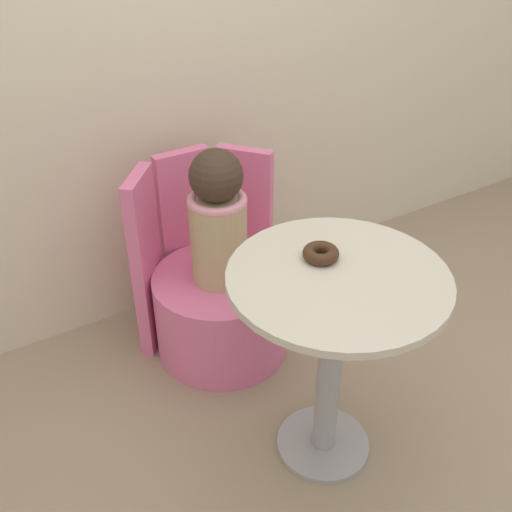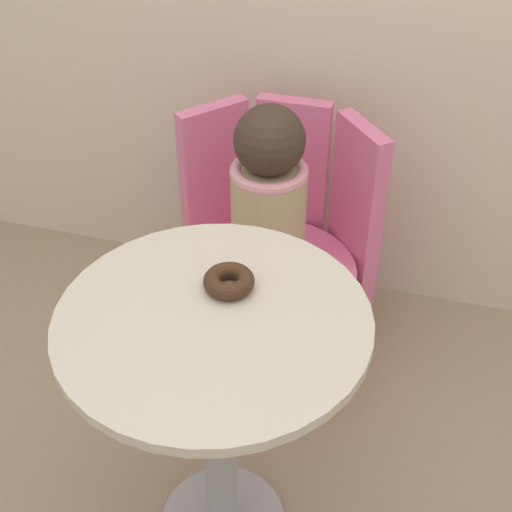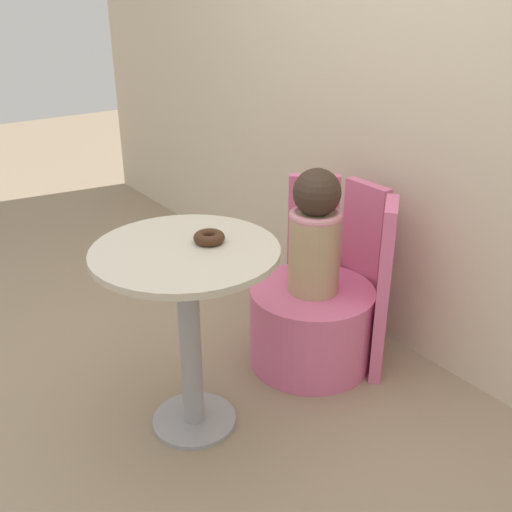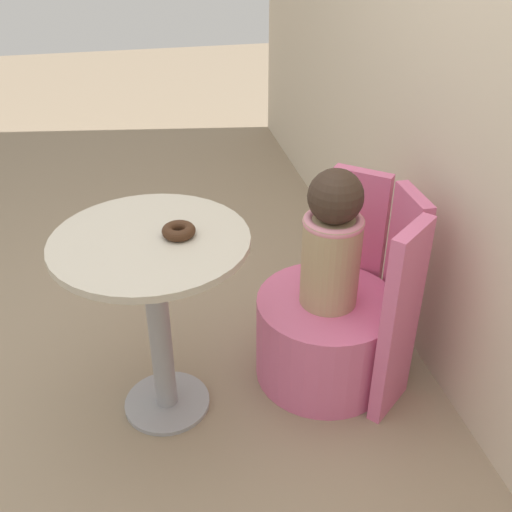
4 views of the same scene
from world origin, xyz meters
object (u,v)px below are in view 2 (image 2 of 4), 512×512
object	(u,v)px
round_table	(216,380)
tub_chair	(267,312)
donut	(229,281)
child_figure	(269,195)

from	to	relation	value
round_table	tub_chair	bearing A→B (deg)	94.75
donut	child_figure	bearing A→B (deg)	96.08
tub_chair	child_figure	xyz separation A→B (m)	(0.00, 0.00, 0.44)
child_figure	round_table	bearing A→B (deg)	-85.25
round_table	child_figure	distance (m)	0.64
round_table	donut	bearing A→B (deg)	87.01
tub_chair	child_figure	world-z (taller)	child_figure
round_table	child_figure	bearing A→B (deg)	94.75
round_table	donut	world-z (taller)	donut
donut	tub_chair	bearing A→B (deg)	96.08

